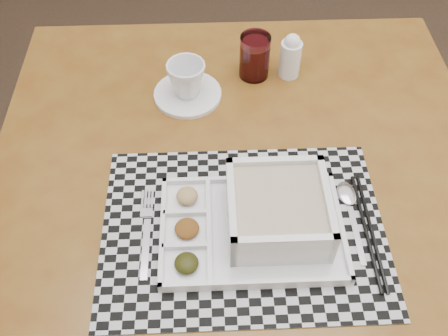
{
  "coord_description": "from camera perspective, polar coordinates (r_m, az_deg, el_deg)",
  "views": [
    {
      "loc": [
        -0.46,
        -1.12,
        1.51
      ],
      "look_at": [
        -0.39,
        -0.59,
        0.85
      ],
      "focal_mm": 40.0,
      "sensor_mm": 36.0,
      "label": 1
    }
  ],
  "objects": [
    {
      "name": "fork",
      "position": [
        0.9,
        -8.99,
        -7.07
      ],
      "size": [
        0.03,
        0.19,
        0.0
      ],
      "color": "#BCBCC3",
      "rests_on": "placemat"
    },
    {
      "name": "spoon",
      "position": [
        0.95,
        14.01,
        -3.49
      ],
      "size": [
        0.04,
        0.18,
        0.01
      ],
      "color": "#BCBCC3",
      "rests_on": "placemat"
    },
    {
      "name": "saucer",
      "position": [
        1.12,
        -4.17,
        8.41
      ],
      "size": [
        0.15,
        0.15,
        0.01
      ],
      "primitive_type": "cylinder",
      "color": "white",
      "rests_on": "dining_table"
    },
    {
      "name": "serving_tray",
      "position": [
        0.87,
        5.06,
        -5.56
      ],
      "size": [
        0.34,
        0.25,
        0.09
      ],
      "color": "white",
      "rests_on": "placemat"
    },
    {
      "name": "chopsticks",
      "position": [
        0.92,
        16.2,
        -6.89
      ],
      "size": [
        0.04,
        0.24,
        0.01
      ],
      "color": "black",
      "rests_on": "placemat"
    },
    {
      "name": "placemat",
      "position": [
        0.9,
        2.22,
        -6.95
      ],
      "size": [
        0.54,
        0.42,
        0.0
      ],
      "primitive_type": "cube",
      "rotation": [
        0.0,
        0.0,
        -0.1
      ],
      "color": "#AFAFB7",
      "rests_on": "dining_table"
    },
    {
      "name": "juice_glass",
      "position": [
        1.15,
        3.51,
        12.46
      ],
      "size": [
        0.07,
        0.07,
        0.1
      ],
      "color": "white",
      "rests_on": "dining_table"
    },
    {
      "name": "dining_table",
      "position": [
        1.03,
        2.05,
        -3.38
      ],
      "size": [
        1.09,
        1.09,
        0.75
      ],
      "color": "#5B3010",
      "rests_on": "ground"
    },
    {
      "name": "cup",
      "position": [
        1.09,
        -4.3,
        10.12
      ],
      "size": [
        0.1,
        0.1,
        0.08
      ],
      "primitive_type": "imported",
      "rotation": [
        0.0,
        0.0,
        0.2
      ],
      "color": "white",
      "rests_on": "saucer"
    },
    {
      "name": "floor",
      "position": [
        1.94,
        9.13,
        -1.06
      ],
      "size": [
        5.0,
        5.0,
        0.0
      ],
      "primitive_type": "plane",
      "color": "black",
      "rests_on": "ground"
    },
    {
      "name": "creamer_bottle",
      "position": [
        1.15,
        7.61,
        12.58
      ],
      "size": [
        0.05,
        0.05,
        0.11
      ],
      "color": "white",
      "rests_on": "dining_table"
    }
  ]
}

